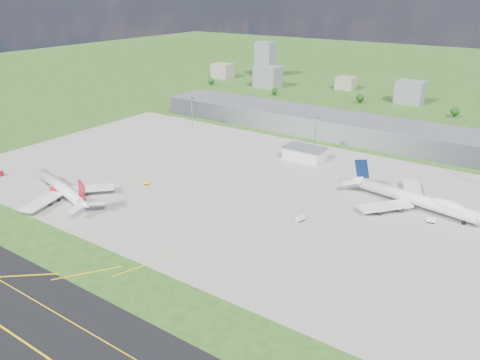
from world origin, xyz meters
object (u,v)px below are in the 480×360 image
Objects in this scene: airliner_blue_quad at (416,199)px; tug_yellow at (147,183)px; airliner_red_twin at (63,189)px; van_white_far at (431,221)px; fire_truck at (58,192)px; van_white_near at (300,218)px.

tug_yellow is at bearing -147.93° from airliner_blue_quad.
airliner_red_twin is at bearing -146.64° from tug_yellow.
van_white_far is (150.19, 44.06, 0.20)m from tug_yellow.
airliner_red_twin reaches higher than fire_truck.
airliner_blue_quad is 16.67× the size of tug_yellow.
airliner_blue_quad is 16.66m from van_white_far.
van_white_near is 64.12m from van_white_far.
airliner_blue_quad is 15.45× the size of van_white_far.
van_white_near is 1.19× the size of van_white_far.
van_white_far reaches higher than tug_yellow.
van_white_near is (126.60, 48.14, -0.55)m from fire_truck.
fire_truck reaches higher than van_white_far.
airliner_red_twin reaches higher than van_white_far.
van_white_far is at bearing -7.82° from tug_yellow.
airliner_blue_quad is 149.88m from tug_yellow.
van_white_far is (11.12, -11.64, -4.29)m from airliner_blue_quad.
van_white_near is at bearing -18.47° from tug_yellow.
fire_truck is at bearing 13.03° from airliner_red_twin.
airliner_red_twin reaches higher than van_white_near.
airliner_blue_quad is at bearing -135.21° from airliner_red_twin.
fire_truck reaches higher than van_white_near.
fire_truck is 198.66m from van_white_far.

